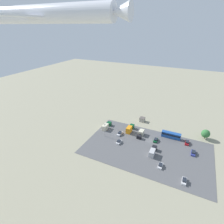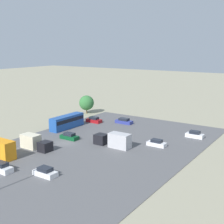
{
  "view_description": "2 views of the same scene",
  "coord_description": "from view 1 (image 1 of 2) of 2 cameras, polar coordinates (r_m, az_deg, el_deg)",
  "views": [
    {
      "loc": [
        -15.69,
        80.56,
        57.12
      ],
      "look_at": [
        11.13,
        25.43,
        26.74
      ],
      "focal_mm": 28.0,
      "sensor_mm": 36.0,
      "label": 1
    },
    {
      "loc": [
        48.13,
        44.74,
        20.74
      ],
      "look_at": [
        -3.17,
        10.21,
        7.61
      ],
      "focal_mm": 50.0,
      "sensor_mm": 36.0,
      "label": 2
    }
  ],
  "objects": [
    {
      "name": "parked_car_2",
      "position": [
        95.9,
        2.24,
        -9.71
      ],
      "size": [
        1.91,
        4.03,
        1.46
      ],
      "rotation": [
        0.0,
        0.0,
        3.14
      ],
      "color": "silver",
      "rests_on": "ground"
    },
    {
      "name": "parked_car_0",
      "position": [
        100.12,
        14.08,
        -8.87
      ],
      "size": [
        1.86,
        4.36,
        1.46
      ],
      "rotation": [
        0.0,
        0.0,
        3.14
      ],
      "color": "#0C4723",
      "rests_on": "ground"
    },
    {
      "name": "parked_car_1",
      "position": [
        81.36,
        22.49,
        -20.07
      ],
      "size": [
        1.73,
        4.05,
        1.6
      ],
      "color": "silver",
      "rests_on": "ground"
    },
    {
      "name": "shed_building",
      "position": [
        117.5,
        9.84,
        -2.41
      ],
      "size": [
        3.45,
        3.48,
        2.63
      ],
      "color": "#9E998E",
      "rests_on": "ground"
    },
    {
      "name": "parked_car_5",
      "position": [
        84.9,
        15.53,
        -16.51
      ],
      "size": [
        1.78,
        4.0,
        1.43
      ],
      "rotation": [
        0.0,
        0.0,
        3.14
      ],
      "color": "silver",
      "rests_on": "ground"
    },
    {
      "name": "tree_near_shed",
      "position": [
        110.5,
        28.25,
        -6.26
      ],
      "size": [
        4.62,
        4.62,
        5.67
      ],
      "color": "brown",
      "rests_on": "ground"
    },
    {
      "name": "parked_truck_2",
      "position": [
        108.25,
        -1.85,
        -4.6
      ],
      "size": [
        2.38,
        8.95,
        3.0
      ],
      "rotation": [
        0.0,
        0.0,
        3.14
      ],
      "color": "#0C4723",
      "rests_on": "ground"
    },
    {
      "name": "parked_car_6",
      "position": [
        103.43,
        23.3,
        -9.16
      ],
      "size": [
        1.91,
        4.37,
        1.55
      ],
      "rotation": [
        0.0,
        0.0,
        3.14
      ],
      "color": "maroon",
      "rests_on": "ground"
    },
    {
      "name": "ground_plane",
      "position": [
        99.99,
        12.36,
        -9.19
      ],
      "size": [
        400.0,
        400.0,
        0.0
      ],
      "primitive_type": "plane",
      "color": "gray"
    },
    {
      "name": "parked_car_4",
      "position": [
        97.35,
        25.01,
        -11.98
      ],
      "size": [
        1.97,
        4.74,
        1.48
      ],
      "color": "navy",
      "rests_on": "ground"
    },
    {
      "name": "parked_car_3",
      "position": [
        102.55,
        2.52,
        -7.0
      ],
      "size": [
        1.78,
        4.66,
        1.64
      ],
      "rotation": [
        0.0,
        0.0,
        3.14
      ],
      "color": "silver",
      "rests_on": "ground"
    },
    {
      "name": "parked_truck_3",
      "position": [
        102.42,
        9.37,
        -7.02
      ],
      "size": [
        2.42,
        7.2,
        2.83
      ],
      "color": "black",
      "rests_on": "ground"
    },
    {
      "name": "parked_truck_0",
      "position": [
        90.39,
        13.15,
        -12.47
      ],
      "size": [
        2.33,
        8.27,
        3.05
      ],
      "rotation": [
        0.0,
        0.0,
        3.14
      ],
      "color": "black",
      "rests_on": "ground"
    },
    {
      "name": "light_pole_lot_centre",
      "position": [
        98.9,
        -2.37,
        -5.74
      ],
      "size": [
        0.9,
        0.28,
        8.18
      ],
      "color": "gray",
      "rests_on": "ground"
    },
    {
      "name": "parking_lot_surface",
      "position": [
        93.97,
        11.16,
        -11.63
      ],
      "size": [
        63.04,
        38.14,
        0.08
      ],
      "color": "#565659",
      "rests_on": "ground"
    },
    {
      "name": "airplane",
      "position": [
        52.14,
        -20.73,
        27.75
      ],
      "size": [
        43.79,
        36.12,
        10.38
      ],
      "rotation": [
        0.0,
        0.0,
        1.61
      ],
      "color": "white"
    },
    {
      "name": "parked_truck_1",
      "position": [
        105.58,
        5.85,
        -5.46
      ],
      "size": [
        2.49,
        8.64,
        3.52
      ],
      "rotation": [
        0.0,
        0.0,
        3.14
      ],
      "color": "#0C4723",
      "rests_on": "ground"
    },
    {
      "name": "bus",
      "position": [
        104.59,
        18.74,
        -7.12
      ],
      "size": [
        10.41,
        2.51,
        3.32
      ],
      "rotation": [
        0.0,
        0.0,
        1.57
      ],
      "color": "#1E4C9E",
      "rests_on": "ground"
    }
  ]
}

